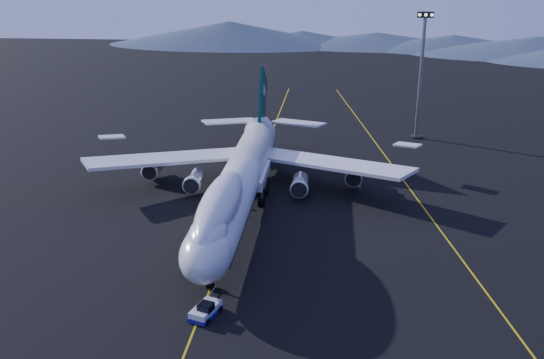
# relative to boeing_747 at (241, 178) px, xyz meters

# --- Properties ---
(ground) EXTENTS (500.00, 500.00, 0.00)m
(ground) POSITION_rel_boeing_747_xyz_m (-0.00, -0.03, -5.81)
(ground) COLOR black
(ground) RESTS_ON ground
(taxiway_line_main) EXTENTS (0.25, 220.00, 0.01)m
(taxiway_line_main) POSITION_rel_boeing_747_xyz_m (-0.00, -0.03, -5.80)
(taxiway_line_main) COLOR gold
(taxiway_line_main) RESTS_ON ground
(taxiway_line_side) EXTENTS (28.08, 198.09, 0.01)m
(taxiway_line_side) POSITION_rel_boeing_747_xyz_m (30.00, 9.97, -5.80)
(taxiway_line_side) COLOR gold
(taxiway_line_side) RESTS_ON ground
(boeing_747) EXTENTS (59.62, 72.43, 19.37)m
(boeing_747) POSITION_rel_boeing_747_xyz_m (0.00, 0.00, 0.00)
(boeing_747) COLOR silver
(boeing_747) RESTS_ON ground
(pushback_tug) EXTENTS (3.60, 4.98, 1.96)m
(pushback_tug) POSITION_rel_boeing_747_xyz_m (0.71, -32.96, -5.20)
(pushback_tug) COLOR silver
(pushback_tug) RESTS_ON ground
(floodlight_mast) EXTENTS (3.63, 2.72, 29.36)m
(floodlight_mast) POSITION_rel_boeing_747_xyz_m (35.00, 49.98, 9.06)
(floodlight_mast) COLOR black
(floodlight_mast) RESTS_ON ground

